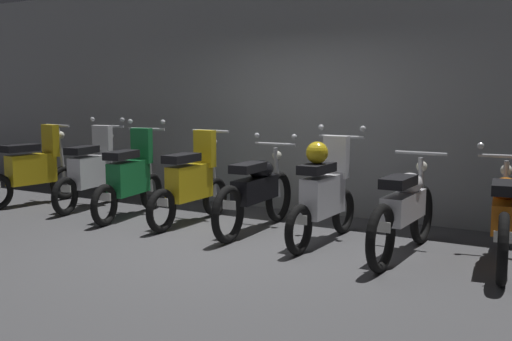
# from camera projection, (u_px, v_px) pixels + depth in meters

# --- Properties ---
(ground_plane) EXTENTS (80.00, 80.00, 0.00)m
(ground_plane) POSITION_uv_depth(u_px,v_px,m) (216.00, 246.00, 6.80)
(ground_plane) COLOR #4C4C4F
(back_wall) EXTENTS (16.00, 0.30, 3.28)m
(back_wall) POSITION_uv_depth(u_px,v_px,m) (313.00, 94.00, 8.62)
(back_wall) COLOR gray
(back_wall) RESTS_ON ground
(motorbike_slot_0) EXTENTS (0.56, 1.68, 1.18)m
(motorbike_slot_0) POSITION_uv_depth(u_px,v_px,m) (34.00, 169.00, 9.23)
(motorbike_slot_0) COLOR black
(motorbike_slot_0) RESTS_ON ground
(motorbike_slot_1) EXTENTS (0.58, 1.67, 1.29)m
(motorbike_slot_1) POSITION_uv_depth(u_px,v_px,m) (91.00, 171.00, 8.97)
(motorbike_slot_1) COLOR black
(motorbike_slot_1) RESTS_ON ground
(motorbike_slot_2) EXTENTS (0.58, 1.67, 1.29)m
(motorbike_slot_2) POSITION_uv_depth(u_px,v_px,m) (130.00, 178.00, 8.32)
(motorbike_slot_2) COLOR black
(motorbike_slot_2) RESTS_ON ground
(motorbike_slot_3) EXTENTS (0.56, 1.68, 1.18)m
(motorbike_slot_3) POSITION_uv_depth(u_px,v_px,m) (191.00, 183.00, 7.91)
(motorbike_slot_3) COLOR black
(motorbike_slot_3) RESTS_ON ground
(motorbike_slot_4) EXTENTS (0.59, 1.95, 1.15)m
(motorbike_slot_4) POSITION_uv_depth(u_px,v_px,m) (256.00, 191.00, 7.47)
(motorbike_slot_4) COLOR black
(motorbike_slot_4) RESTS_ON ground
(motorbike_slot_5) EXTENTS (0.59, 1.68, 1.29)m
(motorbike_slot_5) POSITION_uv_depth(u_px,v_px,m) (324.00, 192.00, 6.88)
(motorbike_slot_5) COLOR black
(motorbike_slot_5) RESTS_ON ground
(motorbike_slot_6) EXTENTS (0.56, 1.95, 1.03)m
(motorbike_slot_6) POSITION_uv_depth(u_px,v_px,m) (404.00, 209.00, 6.34)
(motorbike_slot_6) COLOR black
(motorbike_slot_6) RESTS_ON ground
(motorbike_slot_7) EXTENTS (0.58, 1.94, 1.15)m
(motorbike_slot_7) POSITION_uv_depth(u_px,v_px,m) (504.00, 216.00, 5.98)
(motorbike_slot_7) COLOR black
(motorbike_slot_7) RESTS_ON ground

